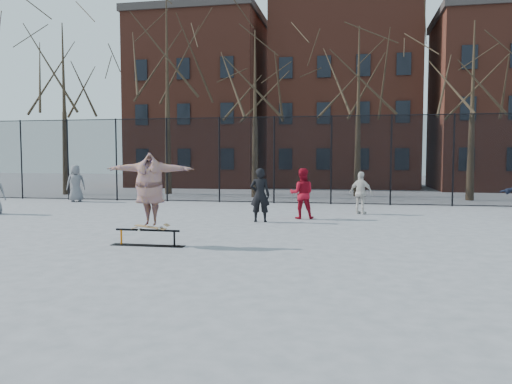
% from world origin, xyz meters
% --- Properties ---
extents(ground, '(100.00, 100.00, 0.00)m').
position_xyz_m(ground, '(0.00, 0.00, 0.00)').
color(ground, slate).
extents(skate_rail, '(1.83, 0.28, 0.40)m').
position_xyz_m(skate_rail, '(-2.68, 1.48, 0.16)').
color(skate_rail, black).
rests_on(skate_rail, ground).
extents(skateboard, '(0.81, 0.19, 0.10)m').
position_xyz_m(skateboard, '(-2.60, 1.48, 0.45)').
color(skateboard, '#A37841').
rests_on(skateboard, skate_rail).
extents(skater, '(2.18, 0.83, 1.73)m').
position_xyz_m(skater, '(-2.60, 1.48, 1.36)').
color(skater, '#4D327D').
rests_on(skater, skateboard).
extents(bystander_grey, '(1.02, 0.96, 1.76)m').
position_xyz_m(bystander_grey, '(-10.81, 12.00, 0.88)').
color(bystander_grey, slate).
rests_on(bystander_grey, ground).
extents(bystander_black, '(0.68, 0.48, 1.77)m').
position_xyz_m(bystander_black, '(-0.83, 6.32, 0.89)').
color(bystander_black, black).
rests_on(bystander_black, ground).
extents(bystander_red, '(0.91, 0.74, 1.74)m').
position_xyz_m(bystander_red, '(0.44, 7.45, 0.87)').
color(bystander_red, maroon).
rests_on(bystander_red, ground).
extents(bystander_white, '(1.00, 0.79, 1.59)m').
position_xyz_m(bystander_white, '(2.47, 9.24, 0.80)').
color(bystander_white, silver).
rests_on(bystander_white, ground).
extents(fence, '(34.03, 0.07, 4.00)m').
position_xyz_m(fence, '(-0.01, 13.00, 2.05)').
color(fence, black).
rests_on(fence, ground).
extents(tree_row, '(33.66, 7.46, 10.67)m').
position_xyz_m(tree_row, '(-0.25, 17.15, 7.36)').
color(tree_row, black).
rests_on(tree_row, ground).
extents(rowhouses, '(29.00, 7.00, 13.00)m').
position_xyz_m(rowhouses, '(0.72, 26.00, 6.06)').
color(rowhouses, '#5E2B1E').
rests_on(rowhouses, ground).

